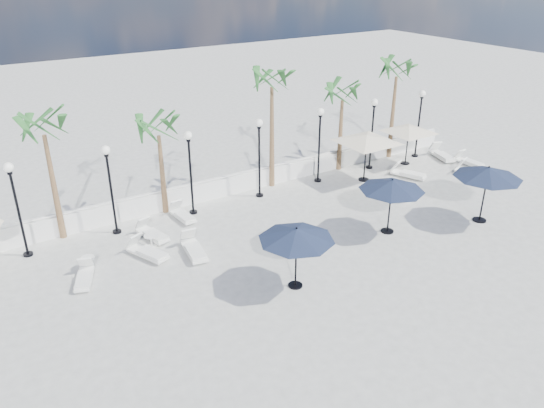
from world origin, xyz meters
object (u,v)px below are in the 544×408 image
lounger_7 (442,154)px  parasol_navy_left (296,235)px  lounger_4 (182,215)px  lounger_5 (408,173)px  lounger_0 (147,251)px  parasol_cream_sq_b (409,126)px  lounger_8 (469,161)px  lounger_1 (194,248)px  lounger_2 (84,277)px  parasol_cream_sq_a (367,135)px  parasol_navy_mid (392,185)px  parasol_navy_right (488,173)px  lounger_6 (474,171)px  lounger_3 (152,233)px

lounger_7 → parasol_navy_left: 15.81m
lounger_4 → lounger_5: lounger_5 is taller
lounger_0 → lounger_4: lounger_0 is taller
lounger_0 → parasol_cream_sq_b: bearing=-15.4°
lounger_7 → lounger_8: lounger_7 is taller
lounger_1 → lounger_8: lounger_1 is taller
lounger_1 → lounger_5: 12.90m
lounger_2 → parasol_cream_sq_a: 15.00m
lounger_4 → parasol_cream_sq_b: size_ratio=0.37×
parasol_navy_mid → parasol_navy_right: bearing=-18.7°
lounger_1 → parasol_cream_sq_a: bearing=20.4°
lounger_0 → parasol_navy_mid: 10.07m
lounger_5 → lounger_6: bearing=-52.8°
lounger_3 → lounger_4: bearing=15.2°
lounger_4 → parasol_cream_sq_a: bearing=-9.5°
parasol_navy_mid → lounger_0: bearing=159.7°
lounger_3 → lounger_7: lounger_7 is taller
lounger_8 → lounger_1: bearing=-178.7°
lounger_5 → lounger_7: bearing=-8.3°
lounger_3 → lounger_8: bearing=-17.8°
parasol_cream_sq_a → parasol_cream_sq_b: size_ratio=1.14×
lounger_6 → lounger_7: 2.80m
lounger_2 → lounger_5: lounger_5 is taller
lounger_3 → parasol_cream_sq_b: parasol_cream_sq_b is taller
lounger_7 → parasol_navy_mid: 10.30m
parasol_navy_right → lounger_3: bearing=154.2°
lounger_0 → parasol_cream_sq_a: parasol_cream_sq_a is taller
lounger_6 → parasol_navy_right: 5.82m
lounger_4 → lounger_7: bearing=-7.3°
lounger_0 → parasol_cream_sq_b: 16.00m
lounger_3 → lounger_5: bearing=-17.0°
lounger_5 → parasol_navy_right: size_ratio=0.66×
parasol_navy_mid → lounger_6: bearing=14.9°
lounger_6 → parasol_cream_sq_a: 6.33m
lounger_2 → lounger_8: (21.12, 0.46, 0.01)m
lounger_0 → lounger_3: lounger_0 is taller
lounger_1 → parasol_navy_right: size_ratio=0.70×
parasol_cream_sq_b → lounger_0: bearing=-172.7°
parasol_navy_left → parasol_navy_mid: size_ratio=0.98×
parasol_navy_left → parasol_navy_right: 9.73m
lounger_2 → lounger_7: lounger_7 is taller
lounger_3 → parasol_cream_sq_b: size_ratio=0.39×
lounger_8 → parasol_cream_sq_a: size_ratio=0.33×
lounger_1 → lounger_3: lounger_1 is taller
lounger_3 → parasol_cream_sq_b: (15.06, 0.68, 1.94)m
lounger_8 → lounger_4: bearing=170.7°
lounger_0 → lounger_8: 18.60m
lounger_1 → parasol_navy_left: bearing=-53.3°
lounger_1 → lounger_6: bearing=7.0°
lounger_5 → lounger_8: (4.16, -0.50, -0.01)m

